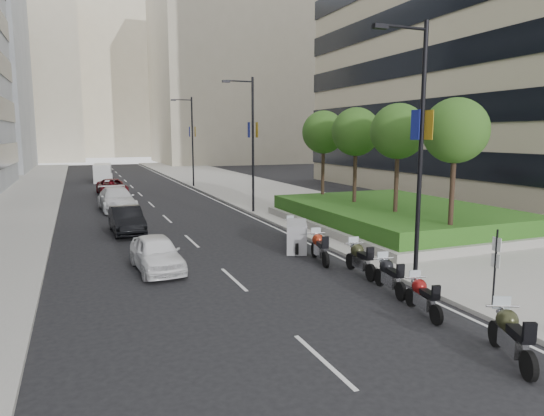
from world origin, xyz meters
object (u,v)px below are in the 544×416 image
motorcycle_0 (511,336)px  motorcycle_1 (423,297)px  lamp_post_2 (191,137)px  motorcycle_2 (389,276)px  motorcycle_3 (360,259)px  car_d (112,187)px  delivery_van (103,174)px  car_a (156,253)px  motorcycle_5 (297,237)px  motorcycle_4 (320,248)px  car_b (127,220)px  motorcycle_6 (292,230)px  parking_sign (495,264)px  lamp_post_1 (251,138)px  car_c (117,199)px  lamp_post_0 (418,141)px

motorcycle_0 → motorcycle_1: bearing=23.0°
lamp_post_2 → motorcycle_2: size_ratio=4.13×
motorcycle_3 → car_d: (-6.95, 29.64, 0.09)m
motorcycle_1 → delivery_van: size_ratio=0.42×
motorcycle_1 → car_a: bearing=50.5°
motorcycle_5 → delivery_van: delivery_van is taller
motorcycle_4 → car_b: size_ratio=0.52×
motorcycle_1 → car_b: (-6.91, 15.71, 0.17)m
motorcycle_6 → motorcycle_2: bearing=-168.2°
motorcycle_1 → motorcycle_3: size_ratio=0.89×
lamp_post_2 → motorcycle_2: 35.71m
lamp_post_2 → parking_sign: lamp_post_2 is taller
car_a → car_d: bearing=86.4°
lamp_post_1 → car_b: lamp_post_1 is taller
car_b → car_c: bearing=87.1°
motorcycle_4 → motorcycle_5: size_ratio=0.98×
lamp_post_0 → motorcycle_0: size_ratio=4.07×
motorcycle_0 → motorcycle_6: bearing=21.2°
lamp_post_2 → car_d: lamp_post_2 is taller
lamp_post_2 → motorcycle_0: (-1.60, -40.67, -4.44)m
motorcycle_1 → delivery_van: delivery_van is taller
lamp_post_2 → car_c: 16.14m
car_a → car_d: size_ratio=0.80×
motorcycle_3 → motorcycle_4: (-0.55, 2.24, 0.00)m
lamp_post_1 → car_a: (-8.07, -11.73, -4.37)m
motorcycle_4 → lamp_post_1: bearing=4.2°
car_b → car_d: (0.48, 18.18, -0.02)m
motorcycle_4 → motorcycle_2: bearing=-164.6°
lamp_post_2 → car_d: (-7.97, -3.58, -4.36)m
delivery_van → motorcycle_2: bearing=-76.6°
lamp_post_1 → lamp_post_2: 18.00m
motorcycle_0 → delivery_van: (-6.50, 50.08, 0.31)m
lamp_post_0 → car_d: lamp_post_0 is taller
lamp_post_2 → car_a: (-8.07, -29.73, -4.37)m
motorcycle_0 → lamp_post_0: bearing=8.3°
motorcycle_1 → car_d: size_ratio=0.40×
motorcycle_4 → car_d: 28.14m
motorcycle_0 → motorcycle_4: (0.03, 9.69, -0.01)m
parking_sign → car_a: bearing=136.5°
motorcycle_4 → motorcycle_3: bearing=-155.1°
lamp_post_2 → parking_sign: (0.66, -38.00, -3.61)m
motorcycle_1 → delivery_van: bearing=18.3°
motorcycle_2 → motorcycle_6: bearing=7.0°
motorcycle_2 → motorcycle_4: size_ratio=0.95×
car_a → car_c: car_c is taller
lamp_post_2 → parking_sign: size_ratio=3.60×
lamp_post_1 → parking_sign: (0.66, -20.00, -3.61)m
motorcycle_2 → delivery_van: 45.33m
motorcycle_5 → parking_sign: bearing=-142.1°
car_b → parking_sign: bearing=-62.6°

